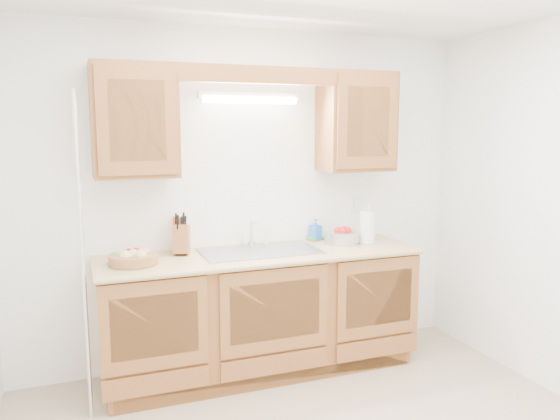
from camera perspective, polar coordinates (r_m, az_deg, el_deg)
name	(u,v)px	position (r m, az deg, el deg)	size (l,w,h in m)	color
room	(336,234)	(2.77, 5.84, -2.50)	(3.52, 3.50, 2.50)	tan
base_cabinets	(261,313)	(4.06, -2.04, -10.72)	(2.20, 0.60, 0.86)	brown
countertop	(261,255)	(3.92, -2.01, -4.71)	(2.30, 0.63, 0.04)	tan
upper_cabinet_left	(134,121)	(3.79, -14.98, 8.97)	(0.55, 0.33, 0.75)	brown
upper_cabinet_right	(356,122)	(4.29, 7.97, 9.09)	(0.55, 0.33, 0.75)	brown
valance	(260,75)	(3.84, -2.13, 13.95)	(2.20, 0.05, 0.12)	brown
fluorescent_fixture	(250,98)	(4.04, -3.17, 11.64)	(0.76, 0.08, 0.08)	white
sink	(260,261)	(3.95, -2.10, -5.37)	(0.84, 0.46, 0.36)	#9E9EA3
wire_shelf_pole	(83,261)	(3.45, -19.90, -5.00)	(0.03, 0.03, 2.00)	silver
outlet_plate	(358,205)	(4.53, 8.17, 0.48)	(0.08, 0.01, 0.12)	white
fruit_basket	(133,258)	(3.69, -15.10, -4.82)	(0.34, 0.34, 0.10)	#AA7B44
knife_block	(181,239)	(3.90, -10.26, -2.99)	(0.15, 0.19, 0.30)	brown
orange_canister	(179,233)	(3.99, -10.52, -2.40)	(0.11, 0.11, 0.26)	#F74E0D
soap_bottle	(315,229)	(4.32, 3.72, -2.04)	(0.08, 0.08, 0.17)	blue
sponge	(315,239)	(4.34, 3.68, -3.01)	(0.14, 0.12, 0.03)	#CC333F
paper_towel	(367,228)	(4.24, 9.11, -1.84)	(0.15, 0.15, 0.29)	silver
apple_bowl	(342,236)	(4.21, 6.48, -2.75)	(0.33, 0.33, 0.13)	silver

